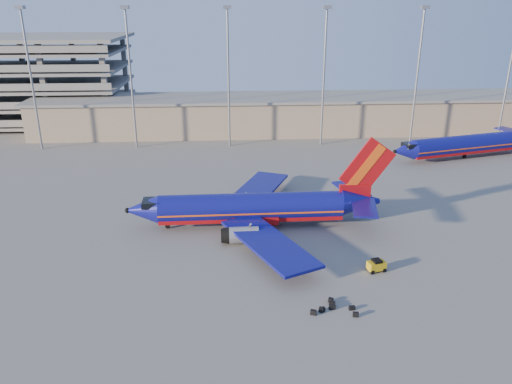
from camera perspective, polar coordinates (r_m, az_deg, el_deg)
ground at (r=66.24m, az=1.78°, el=-5.25°), size 220.00×220.00×0.00m
terminal_building at (r=120.85m, az=4.10°, el=8.92°), size 122.00×16.00×8.50m
parking_garage at (r=145.76m, az=-26.79°, el=11.80°), size 62.00×32.00×21.40m
light_mast_row at (r=106.41m, az=2.37°, el=14.56°), size 101.60×1.60×28.65m
aircraft_main at (r=68.68m, az=0.14°, el=-1.83°), size 36.68×35.32×12.43m
aircraft_second at (r=108.57m, az=23.26°, el=5.08°), size 35.15×16.67×12.14m
baggage_tug at (r=59.73m, az=13.60°, el=-8.13°), size 2.29×1.70×1.47m
luggage_pile at (r=52.25m, az=8.69°, el=-12.97°), size 4.76×3.21×0.51m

